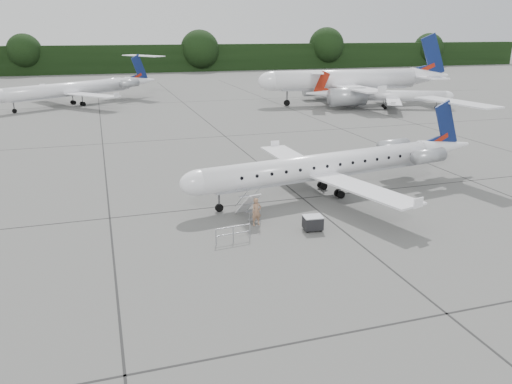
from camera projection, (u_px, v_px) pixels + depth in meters
name	position (u px, v px, depth m)	size (l,w,h in m)	color
ground	(395.00, 223.00, 33.28)	(320.00, 320.00, 0.00)	#61615F
treeline	(158.00, 58.00, 149.95)	(260.00, 4.00, 8.00)	black
main_regional_jet	(323.00, 154.00, 37.97)	(25.50, 18.36, 6.54)	white
airstair	(248.00, 204.00, 33.74)	(0.85, 2.34, 2.05)	white
passenger	(257.00, 212.00, 32.65)	(0.68, 0.45, 1.87)	#9B7054
safety_railing	(233.00, 234.00, 30.15)	(2.20, 0.08, 1.00)	gray
baggage_cart	(313.00, 223.00, 31.93)	(1.17, 0.95, 1.02)	black
bg_narrowbody	(345.00, 70.00, 84.68)	(32.30, 23.25, 11.59)	white
bg_regional_left	(70.00, 82.00, 83.15)	(29.77, 21.44, 7.81)	white
bg_regional_right	(391.00, 90.00, 80.79)	(22.35, 16.09, 5.86)	white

